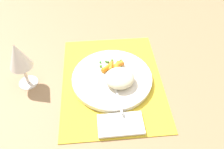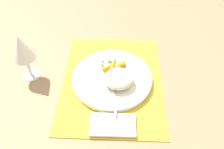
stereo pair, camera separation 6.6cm
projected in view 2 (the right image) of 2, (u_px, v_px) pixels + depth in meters
name	position (u px, v px, depth m)	size (l,w,h in m)	color
ground_plane	(112.00, 81.00, 0.78)	(2.40, 2.40, 0.00)	#997551
placemat	(112.00, 80.00, 0.77)	(0.43, 0.33, 0.01)	gold
plate	(112.00, 78.00, 0.76)	(0.26, 0.26, 0.02)	silver
rice_mound	(119.00, 79.00, 0.73)	(0.09, 0.09, 0.04)	beige
carrot_portion	(116.00, 67.00, 0.78)	(0.05, 0.08, 0.02)	orange
pea_scatter	(113.00, 64.00, 0.79)	(0.06, 0.08, 0.01)	green
fork	(113.00, 83.00, 0.73)	(0.19, 0.03, 0.01)	silver
wine_glass	(22.00, 49.00, 0.71)	(0.07, 0.07, 0.16)	silver
napkin	(113.00, 125.00, 0.65)	(0.07, 0.13, 0.01)	white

